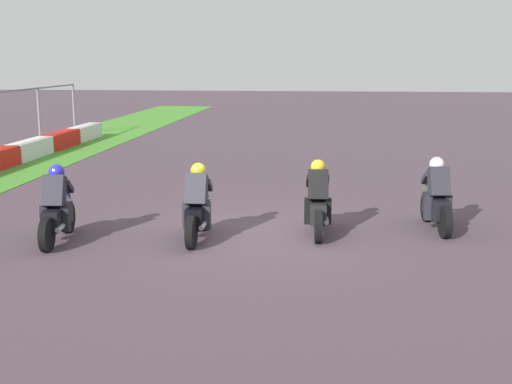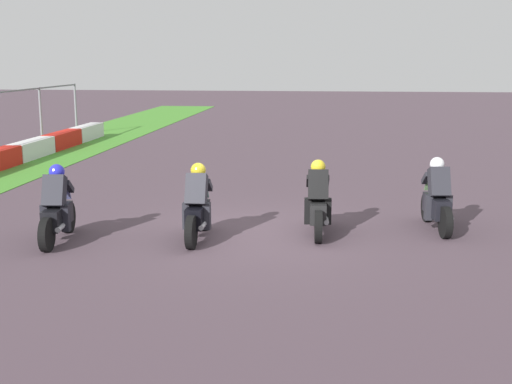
% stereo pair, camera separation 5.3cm
% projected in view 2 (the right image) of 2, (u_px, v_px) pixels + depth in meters
% --- Properties ---
extents(ground_plane, '(120.00, 120.00, 0.00)m').
position_uv_depth(ground_plane, '(258.00, 234.00, 13.76)').
color(ground_plane, '#4B3B44').
extents(rider_lane_a, '(2.04, 0.58, 1.51)m').
position_uv_depth(rider_lane_a, '(437.00, 200.00, 14.00)').
color(rider_lane_a, black).
rests_on(rider_lane_a, ground_plane).
extents(rider_lane_b, '(2.04, 0.55, 1.51)m').
position_uv_depth(rider_lane_b, '(318.00, 204.00, 13.66)').
color(rider_lane_b, black).
rests_on(rider_lane_b, ground_plane).
extents(rider_lane_c, '(2.04, 0.54, 1.51)m').
position_uv_depth(rider_lane_c, '(198.00, 208.00, 13.25)').
color(rider_lane_c, black).
rests_on(rider_lane_c, ground_plane).
extents(rider_lane_d, '(2.04, 0.57, 1.51)m').
position_uv_depth(rider_lane_d, '(57.00, 210.00, 13.08)').
color(rider_lane_d, black).
rests_on(rider_lane_d, ground_plane).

